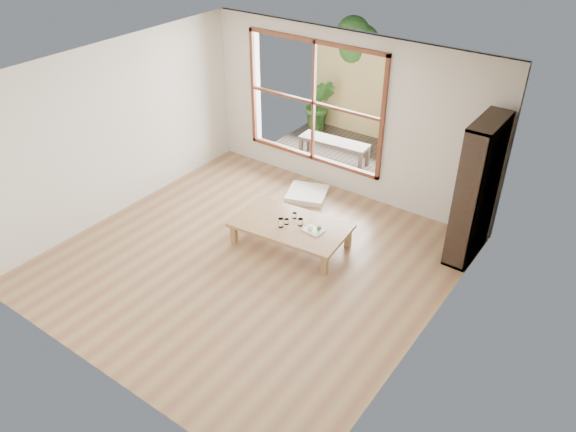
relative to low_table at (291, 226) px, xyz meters
The scene contains 15 objects.
ground 0.74m from the low_table, 109.78° to the right, with size 5.00×5.00×0.00m, color #9B7B4D.
low_table is the anchor object (origin of this frame).
floor_cushion 1.42m from the low_table, 114.36° to the left, with size 0.62×0.62×0.09m, color white.
bookshelf 2.55m from the low_table, 31.28° to the left, with size 0.32×0.90×2.00m, color #32231C.
glass_tall 0.19m from the low_table, 117.38° to the right, with size 0.07×0.07×0.13m, color silver.
glass_mid 0.17m from the low_table, 21.64° to the left, with size 0.07×0.07×0.11m, color silver.
glass_short 0.18m from the low_table, 106.90° to the left, with size 0.06×0.06×0.08m, color silver.
glass_small 0.10m from the low_table, 145.58° to the right, with size 0.06×0.06×0.08m, color silver.
food_tray 0.37m from the low_table, ahead, with size 0.29×0.21×0.09m.
deck 3.06m from the low_table, 105.73° to the left, with size 2.80×2.00×0.05m, color #382F29.
garden_bench 2.71m from the low_table, 108.79° to the left, with size 1.30×0.46×0.41m.
bamboo_fence 4.06m from the low_table, 101.86° to the left, with size 2.80×0.06×1.80m, color tan.
shrub_right 3.51m from the low_table, 89.31° to the left, with size 0.89×0.77×0.99m, color #396926.
shrub_left 4.05m from the low_table, 117.31° to the left, with size 0.58×0.47×1.06m, color #396926.
garden_tree 4.68m from the low_table, 109.55° to the left, with size 1.04×0.85×2.22m.
Camera 1 is at (4.03, -4.74, 4.70)m, focal length 35.00 mm.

